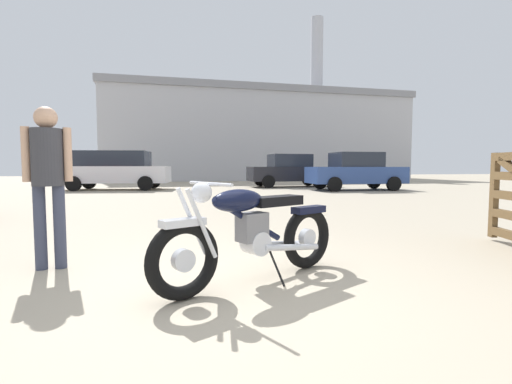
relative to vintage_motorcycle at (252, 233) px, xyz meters
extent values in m
plane|color=tan|center=(-0.15, -0.30, -0.45)|extent=(80.00, 80.00, 0.00)
torus|color=black|center=(-0.62, -0.34, -0.13)|extent=(0.61, 0.41, 0.64)
cylinder|color=silver|center=(-0.62, -0.34, -0.13)|extent=(0.20, 0.16, 0.18)
torus|color=black|center=(0.64, 0.36, -0.13)|extent=(0.61, 0.41, 0.64)
cylinder|color=silver|center=(0.64, 0.36, -0.13)|extent=(0.20, 0.16, 0.18)
cube|color=silver|center=(-0.62, -0.34, 0.17)|extent=(0.38, 0.29, 0.06)
cube|color=black|center=(0.66, 0.37, 0.16)|extent=(0.41, 0.31, 0.07)
cylinder|color=silver|center=(-0.47, -0.35, 0.15)|extent=(0.27, 0.17, 0.58)
cylinder|color=silver|center=(-0.54, -0.21, 0.15)|extent=(0.27, 0.17, 0.58)
sphere|color=silver|center=(-0.46, -0.26, 0.40)|extent=(0.17, 0.17, 0.17)
cylinder|color=silver|center=(-0.39, -0.22, 0.47)|extent=(0.33, 0.56, 0.03)
cylinder|color=black|center=(-0.04, -0.02, 0.13)|extent=(0.69, 0.42, 0.47)
ellipsoid|color=black|center=(-0.14, -0.08, 0.31)|extent=(0.56, 0.44, 0.20)
cube|color=black|center=(0.26, 0.14, 0.28)|extent=(0.57, 0.44, 0.09)
cube|color=slate|center=(0.00, 0.00, 0.06)|extent=(0.31, 0.28, 0.26)
cylinder|color=silver|center=(0.03, 0.02, -0.09)|extent=(0.29, 0.28, 0.22)
cylinder|color=silver|center=(0.41, 0.11, -0.17)|extent=(0.64, 0.39, 0.14)
cylinder|color=silver|center=(0.32, 0.29, -0.17)|extent=(0.64, 0.39, 0.14)
cylinder|color=black|center=(0.20, -0.08, -0.29)|extent=(0.13, 0.22, 0.33)
cube|color=brown|center=(3.71, 1.22, 0.20)|extent=(0.10, 0.12, 1.20)
cylinder|color=#383D51|center=(-1.88, 0.83, -0.02)|extent=(0.12, 0.12, 0.86)
cylinder|color=#383D51|center=(-2.06, 0.81, -0.02)|extent=(0.12, 0.12, 0.86)
cylinder|color=#333338|center=(-1.97, 0.82, 0.70)|extent=(0.30, 0.30, 0.58)
cylinder|color=tan|center=(-1.78, 0.84, 0.73)|extent=(0.08, 0.08, 0.55)
cylinder|color=tan|center=(-2.16, 0.80, 0.73)|extent=(0.08, 0.08, 0.55)
sphere|color=tan|center=(-1.97, 0.82, 1.10)|extent=(0.22, 0.22, 0.22)
cylinder|color=black|center=(8.18, 12.86, -0.14)|extent=(0.62, 0.20, 0.62)
cylinder|color=black|center=(8.18, 11.14, -0.14)|extent=(0.62, 0.20, 0.62)
cylinder|color=black|center=(5.48, 12.86, -0.14)|extent=(0.62, 0.20, 0.62)
cylinder|color=black|center=(5.48, 11.14, -0.14)|extent=(0.62, 0.20, 0.62)
cube|color=#2D4784|center=(6.83, 12.00, 0.22)|extent=(4.20, 1.73, 0.72)
cube|color=#232833|center=(6.83, 12.00, 0.90)|extent=(2.00, 1.56, 0.64)
cylinder|color=black|center=(-2.14, 14.96, -0.13)|extent=(0.66, 0.28, 0.64)
cylinder|color=black|center=(-2.33, 13.21, -0.13)|extent=(0.66, 0.28, 0.64)
cylinder|color=black|center=(-5.12, 15.28, -0.13)|extent=(0.66, 0.28, 0.64)
cylinder|color=black|center=(-5.31, 13.53, -0.13)|extent=(0.66, 0.28, 0.64)
cube|color=silver|center=(-3.72, 14.25, 0.24)|extent=(4.86, 2.25, 0.74)
cube|color=#232833|center=(-4.02, 14.28, 0.95)|extent=(3.65, 1.97, 0.68)
cylinder|color=black|center=(5.96, 15.98, -0.14)|extent=(0.63, 0.23, 0.62)
cylinder|color=black|center=(6.03, 14.26, -0.14)|extent=(0.63, 0.23, 0.62)
cylinder|color=black|center=(3.26, 15.86, -0.14)|extent=(0.63, 0.23, 0.62)
cylinder|color=black|center=(3.34, 14.14, -0.14)|extent=(0.63, 0.23, 0.62)
cube|color=black|center=(4.65, 15.06, 0.22)|extent=(4.27, 1.90, 0.72)
cube|color=#232833|center=(4.65, 15.06, 0.90)|extent=(2.07, 1.65, 0.64)
cube|color=#B2B2B7|center=(5.20, 28.60, 2.81)|extent=(24.13, 12.48, 6.53)
cube|color=gray|center=(5.20, 28.60, 6.33)|extent=(24.45, 12.80, 0.50)
cylinder|color=#B2B2B7|center=(11.08, 28.92, 9.97)|extent=(1.10, 1.10, 7.79)
camera|label=1|loc=(-0.58, -3.25, 0.61)|focal=25.80mm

